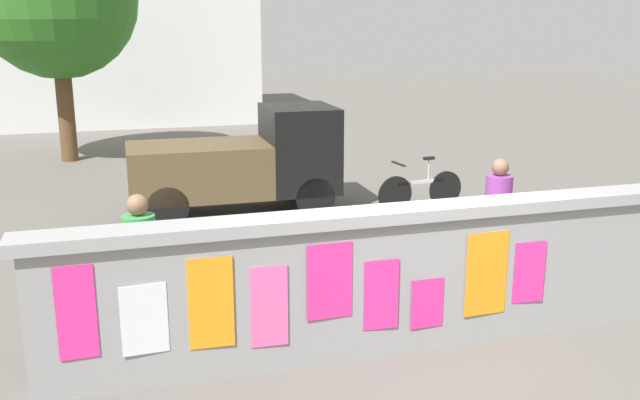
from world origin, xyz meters
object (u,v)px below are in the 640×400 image
at_px(motorcycle, 301,260).
at_px(person_walking, 498,207).
at_px(auto_rickshaw_truck, 245,162).
at_px(person_bystander, 140,254).
at_px(bicycle_near, 421,190).

height_order(motorcycle, person_walking, person_walking).
bearing_deg(auto_rickshaw_truck, motorcycle, -91.23).
bearing_deg(person_bystander, motorcycle, 22.34).
xyz_separation_m(auto_rickshaw_truck, motorcycle, (-0.09, -4.13, -0.44)).
bearing_deg(person_bystander, bicycle_near, 39.40).
distance_m(auto_rickshaw_truck, person_bystander, 5.32).
distance_m(motorcycle, person_walking, 2.64).
relative_size(motorcycle, person_walking, 1.15).
height_order(motorcycle, bicycle_near, bicycle_near).
bearing_deg(motorcycle, person_walking, -3.61).
relative_size(auto_rickshaw_truck, motorcycle, 1.94).
relative_size(motorcycle, bicycle_near, 1.10).
distance_m(motorcycle, bicycle_near, 4.59).
xyz_separation_m(auto_rickshaw_truck, person_walking, (2.49, -4.30, 0.09)).
xyz_separation_m(motorcycle, person_bystander, (-1.92, -0.79, 0.52)).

